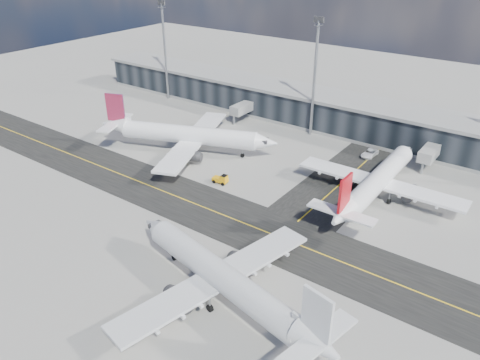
{
  "coord_description": "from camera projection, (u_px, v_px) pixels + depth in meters",
  "views": [
    {
      "loc": [
        51.02,
        -52.94,
        45.57
      ],
      "look_at": [
        5.83,
        9.24,
        5.0
      ],
      "focal_mm": 35.0,
      "sensor_mm": 36.0,
      "label": 1
    }
  ],
  "objects": [
    {
      "name": "ground",
      "position": [
        185.0,
        214.0,
        85.67
      ],
      "size": [
        300.0,
        300.0,
        0.0
      ],
      "primitive_type": "plane",
      "color": "gray",
      "rests_on": "ground"
    },
    {
      "name": "taxiway_lanes",
      "position": [
        237.0,
        197.0,
        91.31
      ],
      "size": [
        180.0,
        63.0,
        0.03
      ],
      "color": "black",
      "rests_on": "ground"
    },
    {
      "name": "terminal_concourse",
      "position": [
        324.0,
        112.0,
        123.04
      ],
      "size": [
        152.0,
        19.8,
        8.8
      ],
      "color": "black",
      "rests_on": "ground"
    },
    {
      "name": "floodlight_masts",
      "position": [
        315.0,
        74.0,
        112.72
      ],
      "size": [
        102.5,
        0.7,
        28.9
      ],
      "color": "gray",
      "rests_on": "ground"
    },
    {
      "name": "airliner_af",
      "position": [
        186.0,
        135.0,
        108.53
      ],
      "size": [
        41.19,
        35.64,
        12.68
      ],
      "rotation": [
        0.0,
        0.0,
        -1.19
      ],
      "color": "white",
      "rests_on": "ground"
    },
    {
      "name": "airliner_redtail",
      "position": [
        377.0,
        181.0,
        89.03
      ],
      "size": [
        32.79,
        38.57,
        11.46
      ],
      "rotation": [
        0.0,
        0.0,
        0.01
      ],
      "color": "white",
      "rests_on": "ground"
    },
    {
      "name": "airliner_near",
      "position": [
        224.0,
        278.0,
        63.92
      ],
      "size": [
        38.67,
        33.19,
        11.51
      ],
      "rotation": [
        0.0,
        0.0,
        1.37
      ],
      "color": "silver",
      "rests_on": "ground"
    },
    {
      "name": "baggage_tug",
      "position": [
        221.0,
        179.0,
        95.8
      ],
      "size": [
        3.37,
        1.96,
        2.02
      ],
      "rotation": [
        0.0,
        0.0,
        -1.47
      ],
      "color": "#FDAE0D",
      "rests_on": "ground"
    },
    {
      "name": "service_van",
      "position": [
        370.0,
        153.0,
        107.66
      ],
      "size": [
        2.73,
        5.58,
        1.52
      ],
      "primitive_type": "imported",
      "rotation": [
        0.0,
        0.0,
        -0.04
      ],
      "color": "white",
      "rests_on": "ground"
    }
  ]
}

